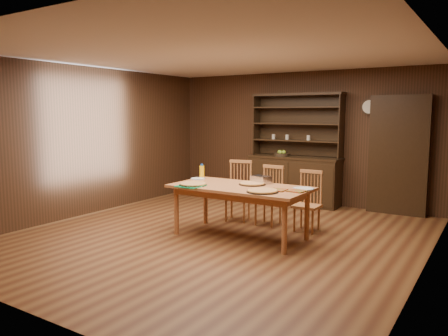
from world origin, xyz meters
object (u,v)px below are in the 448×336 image
Objects in this scene: dining_table at (240,191)px; china_hutch at (294,174)px; chair_center at (270,193)px; juice_bottle at (202,171)px; chair_left at (239,188)px; chair_right at (309,199)px.

china_hutch is at bearing 96.47° from dining_table.
juice_bottle is (-0.95, -0.56, 0.35)m from chair_center.
chair_left reaches higher than chair_center.
china_hutch is at bearing 74.60° from juice_bottle.
dining_table is at bearing -128.30° from chair_right.
china_hutch is 2.29× the size of chair_center.
chair_right is at bearing -13.87° from chair_left.
chair_left is at bearing 121.44° from dining_table.
chair_center is 1.16m from juice_bottle.
juice_bottle is (-1.62, -0.54, 0.37)m from chair_right.
dining_table is 2.15× the size of chair_right.
china_hutch is 2.00m from chair_right.
chair_right is at bearing -60.36° from china_hutch.
dining_table is 1.07m from chair_left.
chair_left is (-0.55, 0.90, -0.14)m from dining_table.
chair_center is (0.03, 0.91, -0.17)m from dining_table.
chair_center is (0.33, -1.72, -0.09)m from china_hutch.
chair_left is 4.41× the size of juice_bottle.
chair_right is (0.66, -0.02, -0.02)m from chair_center.
chair_left is at bearing 55.75° from juice_bottle.
dining_table is 1.01m from juice_bottle.
juice_bottle is (-0.93, 0.35, 0.18)m from dining_table.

